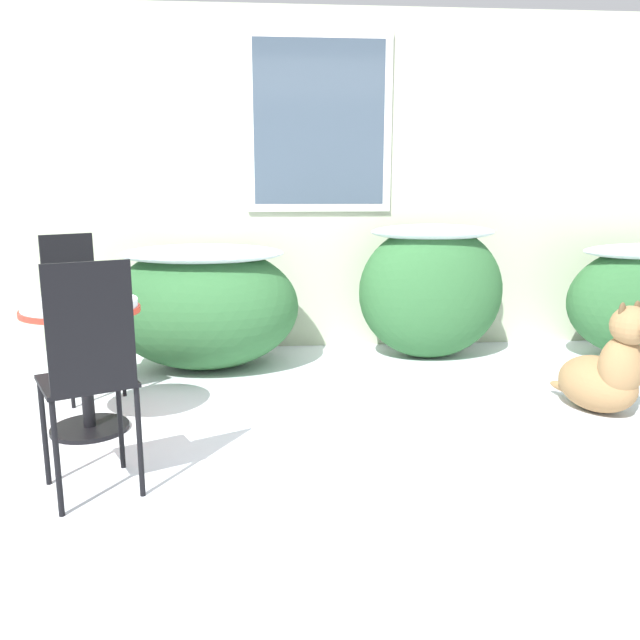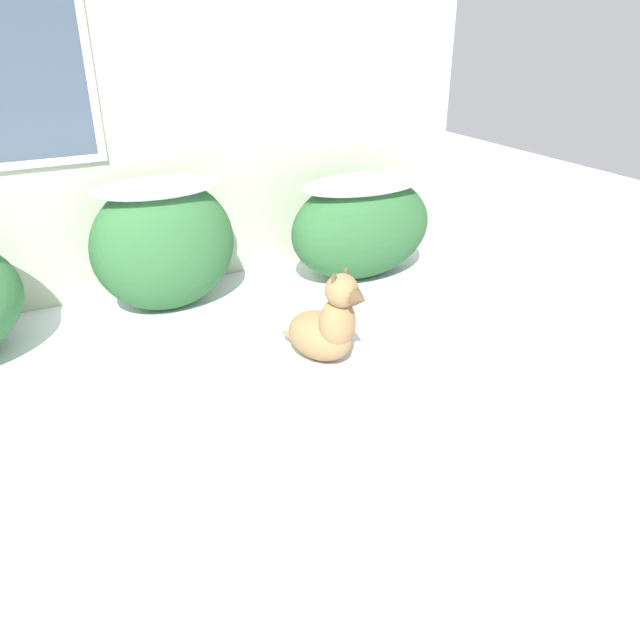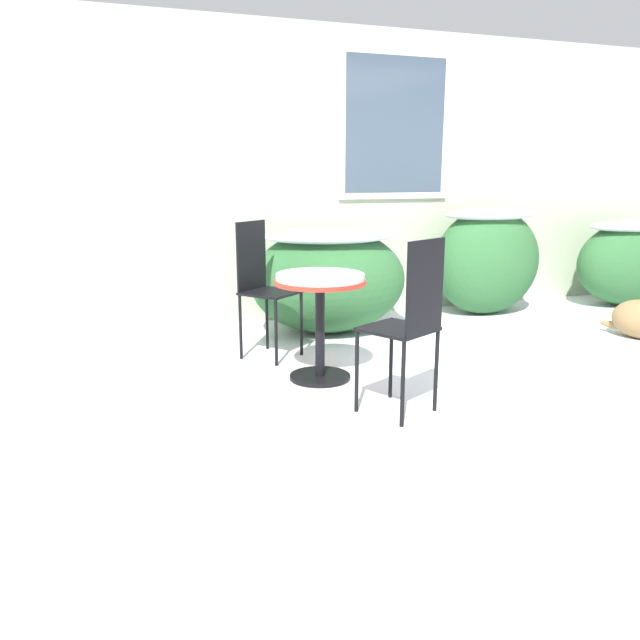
{
  "view_description": "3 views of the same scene",
  "coord_description": "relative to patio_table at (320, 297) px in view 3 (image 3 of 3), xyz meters",
  "views": [
    {
      "loc": [
        -0.28,
        -3.01,
        1.3
      ],
      "look_at": [
        0.0,
        0.6,
        0.55
      ],
      "focal_mm": 35.0,
      "sensor_mm": 36.0,
      "label": 1
    },
    {
      "loc": [
        -0.12,
        -2.93,
        2.2
      ],
      "look_at": [
        1.66,
        0.44,
        0.29
      ],
      "focal_mm": 35.0,
      "sensor_mm": 36.0,
      "label": 2
    },
    {
      "loc": [
        -2.67,
        -3.53,
        1.38
      ],
      "look_at": [
        -1.3,
        0.34,
        0.41
      ],
      "focal_mm": 35.0,
      "sensor_mm": 36.0,
      "label": 3
    }
  ],
  "objects": [
    {
      "name": "shrub_right",
      "position": [
        3.98,
        1.24,
        -0.09
      ],
      "size": [
        1.33,
        0.75,
        0.91
      ],
      "color": "#2D6033",
      "rests_on": "ground_plane"
    },
    {
      "name": "ground_plane",
      "position": [
        1.3,
        -0.34,
        -0.57
      ],
      "size": [
        16.0,
        16.0,
        0.0
      ],
      "primitive_type": "plane",
      "color": "silver"
    },
    {
      "name": "shrub_left",
      "position": [
        0.52,
        1.23,
        -0.08
      ],
      "size": [
        1.39,
        1.06,
        0.92
      ],
      "color": "#2D6033",
      "rests_on": "ground_plane"
    },
    {
      "name": "patio_table",
      "position": [
        0.0,
        0.0,
        0.0
      ],
      "size": [
        0.62,
        0.62,
        0.73
      ],
      "color": "black",
      "rests_on": "ground_plane"
    },
    {
      "name": "shrub_middle",
      "position": [
        2.26,
        1.39,
        -0.01
      ],
      "size": [
        1.13,
        0.68,
        1.05
      ],
      "color": "#2D6033",
      "rests_on": "ground_plane"
    },
    {
      "name": "patio_chair_near_table",
      "position": [
        -0.22,
        0.67,
        -0.0
      ],
      "size": [
        0.52,
        0.52,
        1.03
      ],
      "rotation": [
        0.0,
        0.0,
        0.67
      ],
      "color": "black",
      "rests_on": "ground_plane"
    },
    {
      "name": "patio_chair_far_side",
      "position": [
        0.26,
        -0.79,
        -0.0
      ],
      "size": [
        0.49,
        0.49,
        1.03
      ],
      "rotation": [
        0.0,
        0.0,
        3.61
      ],
      "color": "black",
      "rests_on": "ground_plane"
    },
    {
      "name": "house_wall",
      "position": [
        1.31,
        1.86,
        0.81
      ],
      "size": [
        8.0,
        0.1,
        2.71
      ],
      "color": "#B2BC9E",
      "rests_on": "ground_plane"
    }
  ]
}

